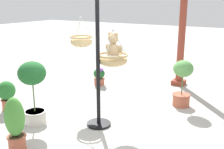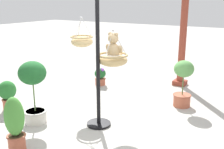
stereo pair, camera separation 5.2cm
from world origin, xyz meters
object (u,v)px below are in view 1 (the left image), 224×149
Objects in this scene: display_pole_central at (98,81)px; greenhouse_pillar_right at (182,38)px; hanging_basket_left_high at (81,41)px; potted_plant_conical_shrub at (99,76)px; hanging_basket_with_teddy at (113,59)px; potted_plant_bushy_green at (182,81)px; potted_plant_trailing_ivy at (7,94)px; teddy_bear at (113,47)px; potted_plant_tall_leafy at (15,124)px; potted_plant_broad_leaf at (33,86)px.

greenhouse_pillar_right is (0.49, 3.18, 0.43)m from display_pole_central.
potted_plant_conical_shrub is at bearing 109.66° from hanging_basket_left_high.
hanging_basket_with_teddy is at bearing -22.12° from hanging_basket_left_high.
potted_plant_bushy_green reaches higher than potted_plant_trailing_ivy.
teddy_bear is 0.77× the size of potted_plant_trailing_ivy.
potted_plant_tall_leafy is (-0.57, -1.37, -0.40)m from display_pole_central.
potted_plant_trailing_ivy is (-1.45, 1.00, -0.08)m from potted_plant_tall_leafy.
potted_plant_tall_leafy is at bearing -82.49° from hanging_basket_left_high.
potted_plant_broad_leaf is (-2.08, -2.22, 0.15)m from potted_plant_bushy_green.
greenhouse_pillar_right is 4.06m from potted_plant_broad_leaf.
potted_plant_conical_shrub is (-1.34, 2.06, -0.60)m from display_pole_central.
potted_plant_conical_shrub is (-0.50, 1.40, -1.17)m from hanging_basket_left_high.
teddy_bear is 0.78× the size of hanging_basket_left_high.
hanging_basket_with_teddy is 2.53m from potted_plant_conical_shrub.
potted_plant_broad_leaf is at bearing -133.02° from potted_plant_bushy_green.
potted_plant_trailing_ivy is (-0.68, -2.43, 0.12)m from potted_plant_conical_shrub.
teddy_bear is 1.61m from potted_plant_broad_leaf.
teddy_bear reaches higher than potted_plant_tall_leafy.
hanging_basket_with_teddy is 1.93m from potted_plant_tall_leafy.
potted_plant_broad_leaf is (-1.55, -3.71, -0.55)m from greenhouse_pillar_right.
hanging_basket_left_high is at bearing 97.51° from potted_plant_tall_leafy.
potted_plant_bushy_green reaches higher than potted_plant_tall_leafy.
teddy_bear is 2.93m from greenhouse_pillar_right.
potted_plant_tall_leafy is at bearing -59.82° from potted_plant_broad_leaf.
display_pole_central is 0.47m from hanging_basket_with_teddy.
potted_plant_trailing_ivy is 0.53× the size of potted_plant_broad_leaf.
potted_plant_broad_leaf is (-1.22, -0.78, -0.49)m from hanging_basket_with_teddy.
potted_plant_conical_shrub is 2.64m from potted_plant_broad_leaf.
greenhouse_pillar_right is 4.25× the size of potted_plant_trailing_ivy.
greenhouse_pillar_right is at bearing 83.41° from hanging_basket_with_teddy.
potted_plant_broad_leaf is at bearing -153.68° from display_pole_central.
greenhouse_pillar_right is at bearing 83.36° from teddy_bear.
hanging_basket_with_teddy reaches higher than potted_plant_bushy_green.
potted_plant_conical_shrub is at bearing 123.14° from display_pole_central.
potted_plant_bushy_green is at bearing 59.28° from hanging_basket_with_teddy.
hanging_basket_left_high reaches higher than potted_plant_tall_leafy.
teddy_bear is 2.50m from potted_plant_trailing_ivy.
greenhouse_pillar_right is at bearing 109.31° from potted_plant_bushy_green.
hanging_basket_left_high is at bearing -70.34° from potted_plant_conical_shrub.
hanging_basket_with_teddy is at bearing -120.72° from potted_plant_bushy_green.
display_pole_central reaches higher than potted_plant_tall_leafy.
potted_plant_bushy_green is 1.63× the size of potted_plant_trailing_ivy.
display_pole_central is at bearing -120.75° from potted_plant_bushy_green.
greenhouse_pillar_right is 2.61× the size of potted_plant_bushy_green.
greenhouse_pillar_right reaches higher than potted_plant_conical_shrub.
potted_plant_conical_shrub is (-2.35, 0.36, -0.33)m from potted_plant_bushy_green.
potted_plant_broad_leaf reaches higher than potted_plant_trailing_ivy.
hanging_basket_with_teddy is 1.52m from potted_plant_broad_leaf.
display_pole_central is at bearing -56.86° from potted_plant_conical_shrub.
display_pole_central is 2.53m from potted_plant_conical_shrub.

